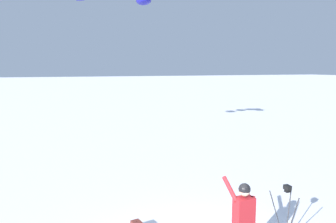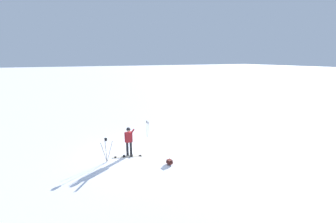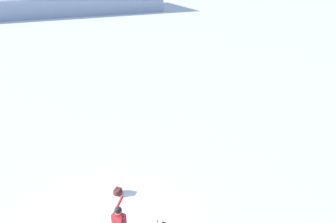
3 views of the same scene
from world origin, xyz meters
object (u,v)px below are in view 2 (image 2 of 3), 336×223
(gear_bag_large, at_px, (170,162))
(ski_poles, at_px, (147,126))
(snowboard, at_px, (128,156))
(snowboarder, at_px, (129,138))
(camera_tripod, at_px, (106,145))

(gear_bag_large, height_order, ski_poles, ski_poles)
(snowboard, bearing_deg, gear_bag_large, -47.13)
(gear_bag_large, relative_size, ski_poles, 0.44)
(snowboarder, bearing_deg, gear_bag_large, -51.88)
(snowboard, height_order, camera_tripod, camera_tripod)
(ski_poles, bearing_deg, snowboarder, -128.53)
(snowboarder, xyz_separation_m, gear_bag_large, (1.67, -2.13, -0.94))
(gear_bag_large, distance_m, camera_tripod, 3.65)
(snowboarder, distance_m, camera_tripod, 1.44)
(gear_bag_large, distance_m, ski_poles, 4.93)
(snowboarder, bearing_deg, snowboard, -131.01)
(camera_tripod, height_order, ski_poles, camera_tripod)
(snowboard, xyz_separation_m, camera_tripod, (-1.25, -0.17, 0.98))
(snowboard, height_order, ski_poles, ski_poles)
(snowboarder, xyz_separation_m, snowboard, (-0.15, -0.17, -1.06))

